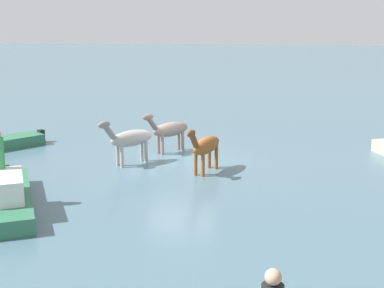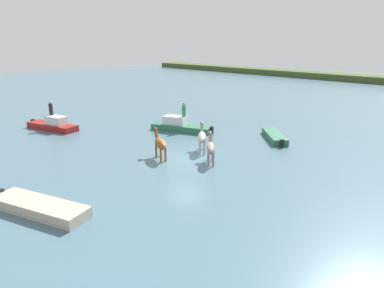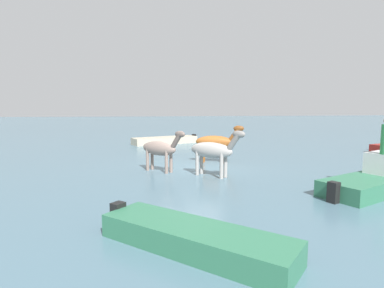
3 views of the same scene
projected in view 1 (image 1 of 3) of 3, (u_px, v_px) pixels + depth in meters
name	position (u px, v px, depth m)	size (l,w,h in m)	color
ground_plane	(181.00, 162.00, 21.65)	(146.78, 146.78, 0.00)	#476675
horse_rear_stallion	(205.00, 146.00, 20.05)	(2.29, 1.24, 1.82)	brown
horse_dark_mare	(130.00, 139.00, 21.10)	(1.96, 1.93, 1.85)	#9E9993
horse_gray_outer	(169.00, 130.00, 22.89)	(1.85, 1.84, 1.76)	gray
boat_dinghy_port	(6.00, 199.00, 16.52)	(5.23, 3.38, 1.35)	#2D6B4C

